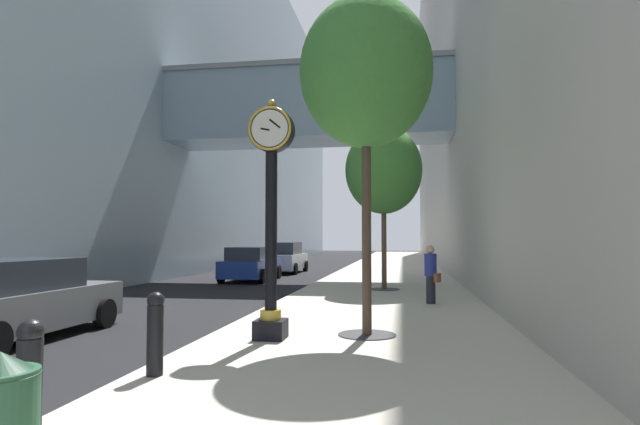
{
  "coord_description": "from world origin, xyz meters",
  "views": [
    {
      "loc": [
        3.7,
        -1.69,
        1.98
      ],
      "look_at": [
        0.89,
        15.75,
        2.86
      ],
      "focal_mm": 29.18,
      "sensor_mm": 36.0,
      "label": 1
    }
  ],
  "objects_px": {
    "street_tree_near": "(366,73)",
    "car_silver_mid": "(285,258)",
    "car_blue_near": "(251,264)",
    "bollard_second": "(155,332)",
    "bollard_nearest": "(29,379)",
    "pedestrian_walking": "(431,273)",
    "car_grey_far": "(13,301)",
    "street_clock": "(271,206)",
    "street_tree_mid_near": "(384,170)"
  },
  "relations": [
    {
      "from": "street_tree_mid_near",
      "to": "car_blue_near",
      "type": "distance_m",
      "value": 8.63
    },
    {
      "from": "street_tree_mid_near",
      "to": "pedestrian_walking",
      "type": "bearing_deg",
      "value": -69.31
    },
    {
      "from": "street_clock",
      "to": "street_tree_mid_near",
      "type": "distance_m",
      "value": 9.9
    },
    {
      "from": "bollard_second",
      "to": "car_grey_far",
      "type": "height_order",
      "value": "car_grey_far"
    },
    {
      "from": "street_tree_near",
      "to": "car_silver_mid",
      "type": "distance_m",
      "value": 20.57
    },
    {
      "from": "car_grey_far",
      "to": "street_tree_near",
      "type": "bearing_deg",
      "value": 7.83
    },
    {
      "from": "street_tree_mid_near",
      "to": "bollard_nearest",
      "type": "bearing_deg",
      "value": -100.1
    },
    {
      "from": "car_silver_mid",
      "to": "car_grey_far",
      "type": "distance_m",
      "value": 20.12
    },
    {
      "from": "car_blue_near",
      "to": "car_silver_mid",
      "type": "xyz_separation_m",
      "value": [
        0.3,
        5.71,
        0.07
      ]
    },
    {
      "from": "bollard_second",
      "to": "car_blue_near",
      "type": "height_order",
      "value": "car_blue_near"
    },
    {
      "from": "street_tree_near",
      "to": "car_silver_mid",
      "type": "height_order",
      "value": "street_tree_near"
    },
    {
      "from": "street_clock",
      "to": "car_blue_near",
      "type": "distance_m",
      "value": 14.97
    },
    {
      "from": "car_blue_near",
      "to": "pedestrian_walking",
      "type": "bearing_deg",
      "value": -47.14
    },
    {
      "from": "pedestrian_walking",
      "to": "car_blue_near",
      "type": "height_order",
      "value": "pedestrian_walking"
    },
    {
      "from": "bollard_nearest",
      "to": "bollard_second",
      "type": "xyz_separation_m",
      "value": [
        0.0,
        2.38,
        0.0
      ]
    },
    {
      "from": "pedestrian_walking",
      "to": "car_grey_far",
      "type": "distance_m",
      "value": 10.17
    },
    {
      "from": "street_clock",
      "to": "bollard_nearest",
      "type": "height_order",
      "value": "street_clock"
    },
    {
      "from": "pedestrian_walking",
      "to": "car_silver_mid",
      "type": "relative_size",
      "value": 0.38
    },
    {
      "from": "street_tree_near",
      "to": "car_grey_far",
      "type": "bearing_deg",
      "value": -172.17
    },
    {
      "from": "street_clock",
      "to": "street_tree_mid_near",
      "type": "bearing_deg",
      "value": 79.84
    },
    {
      "from": "bollard_nearest",
      "to": "car_silver_mid",
      "type": "bearing_deg",
      "value": 97.83
    },
    {
      "from": "bollard_nearest",
      "to": "bollard_second",
      "type": "distance_m",
      "value": 2.38
    },
    {
      "from": "bollard_nearest",
      "to": "car_silver_mid",
      "type": "distance_m",
      "value": 25.15
    },
    {
      "from": "street_tree_near",
      "to": "car_blue_near",
      "type": "xyz_separation_m",
      "value": [
        -6.34,
        13.47,
        -4.42
      ]
    },
    {
      "from": "street_clock",
      "to": "car_silver_mid",
      "type": "height_order",
      "value": "street_clock"
    },
    {
      "from": "bollard_nearest",
      "to": "pedestrian_walking",
      "type": "relative_size",
      "value": 0.68
    },
    {
      "from": "street_tree_near",
      "to": "car_blue_near",
      "type": "relative_size",
      "value": 1.49
    },
    {
      "from": "car_grey_far",
      "to": "street_clock",
      "type": "bearing_deg",
      "value": 3.17
    },
    {
      "from": "car_silver_mid",
      "to": "street_clock",
      "type": "bearing_deg",
      "value": -77.71
    },
    {
      "from": "street_tree_mid_near",
      "to": "pedestrian_walking",
      "type": "relative_size",
      "value": 3.61
    },
    {
      "from": "car_silver_mid",
      "to": "pedestrian_walking",
      "type": "bearing_deg",
      "value": -62.04
    },
    {
      "from": "street_clock",
      "to": "pedestrian_walking",
      "type": "height_order",
      "value": "street_clock"
    },
    {
      "from": "bollard_second",
      "to": "pedestrian_walking",
      "type": "relative_size",
      "value": 0.68
    },
    {
      "from": "bollard_second",
      "to": "street_tree_near",
      "type": "relative_size",
      "value": 0.17
    },
    {
      "from": "car_grey_far",
      "to": "bollard_nearest",
      "type": "bearing_deg",
      "value": -49.19
    },
    {
      "from": "bollard_nearest",
      "to": "car_grey_far",
      "type": "height_order",
      "value": "car_grey_far"
    },
    {
      "from": "car_silver_mid",
      "to": "car_grey_far",
      "type": "height_order",
      "value": "car_silver_mid"
    },
    {
      "from": "bollard_nearest",
      "to": "car_blue_near",
      "type": "relative_size",
      "value": 0.25
    },
    {
      "from": "street_clock",
      "to": "car_grey_far",
      "type": "distance_m",
      "value": 5.36
    },
    {
      "from": "street_tree_near",
      "to": "car_silver_mid",
      "type": "xyz_separation_m",
      "value": [
        -6.04,
        19.18,
        -4.35
      ]
    },
    {
      "from": "bollard_nearest",
      "to": "bollard_second",
      "type": "height_order",
      "value": "same"
    },
    {
      "from": "car_grey_far",
      "to": "car_silver_mid",
      "type": "bearing_deg",
      "value": 87.94
    },
    {
      "from": "street_clock",
      "to": "car_blue_near",
      "type": "xyz_separation_m",
      "value": [
        -4.63,
        14.12,
        -1.8
      ]
    },
    {
      "from": "bollard_second",
      "to": "pedestrian_walking",
      "type": "distance_m",
      "value": 9.36
    },
    {
      "from": "car_blue_near",
      "to": "street_tree_mid_near",
      "type": "bearing_deg",
      "value": -35.68
    },
    {
      "from": "street_tree_mid_near",
      "to": "car_silver_mid",
      "type": "height_order",
      "value": "street_tree_mid_near"
    },
    {
      "from": "street_clock",
      "to": "pedestrian_walking",
      "type": "xyz_separation_m",
      "value": [
        3.17,
        5.73,
        -1.57
      ]
    },
    {
      "from": "bollard_second",
      "to": "car_blue_near",
      "type": "xyz_separation_m",
      "value": [
        -3.73,
        16.82,
        0.05
      ]
    },
    {
      "from": "street_tree_mid_near",
      "to": "car_silver_mid",
      "type": "bearing_deg",
      "value": 120.46
    },
    {
      "from": "car_silver_mid",
      "to": "car_grey_far",
      "type": "xyz_separation_m",
      "value": [
        -0.72,
        -20.11,
        -0.07
      ]
    }
  ]
}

